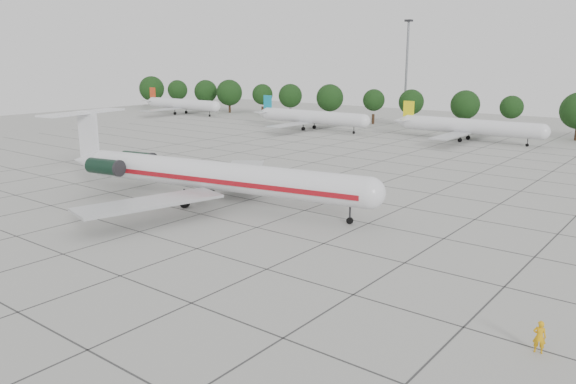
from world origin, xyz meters
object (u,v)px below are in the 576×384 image
bg_airliner_a (182,104)px  floodlight_mast (407,66)px  bg_airliner_c (469,127)px  ground_crew (539,337)px  bg_airliner_b (312,117)px  main_airliner (202,174)px

bg_airliner_a → floodlight_mast: floodlight_mast is taller
bg_airliner_c → floodlight_mast: (-24.83, 21.57, 11.37)m
ground_crew → bg_airliner_c: size_ratio=0.07×
ground_crew → bg_airliner_b: bg_airliner_b is taller
floodlight_mast → bg_airliner_c: bearing=-41.0°
bg_airliner_a → bg_airliner_c: (87.02, -2.08, 0.00)m
ground_crew → bg_airliner_b: (-69.01, 74.41, 1.93)m
bg_airliner_b → bg_airliner_c: same height
main_airliner → floodlight_mast: (-18.86, 88.63, 10.82)m
main_airliner → bg_airliner_c: (5.97, 67.06, -0.56)m
main_airliner → ground_crew: size_ratio=21.12×
bg_airliner_b → main_airliner: bearing=-64.9°
bg_airliner_a → bg_airliner_c: size_ratio=1.00×
bg_airliner_a → ground_crew: bearing=-33.8°
main_airliner → bg_airliner_a: bearing=128.9°
bg_airliner_b → ground_crew: bearing=-47.2°
bg_airliner_c → ground_crew: bearing=-66.9°
main_airliner → bg_airliner_b: bearing=104.5°
bg_airliner_c → bg_airliner_b: bearing=-172.9°
bg_airliner_b → floodlight_mast: (10.53, 25.99, 11.37)m
bg_airliner_b → floodlight_mast: size_ratio=1.11×
bg_airliner_a → bg_airliner_c: 87.04m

